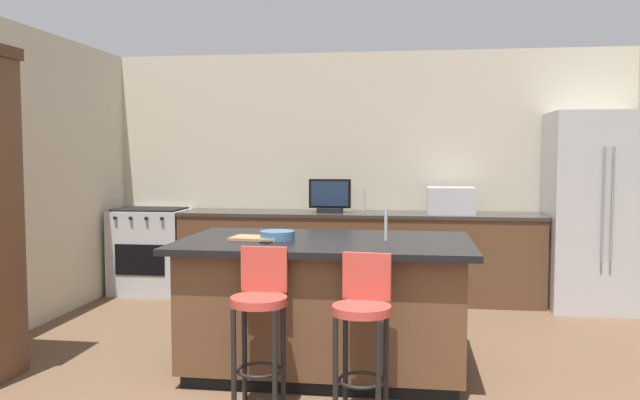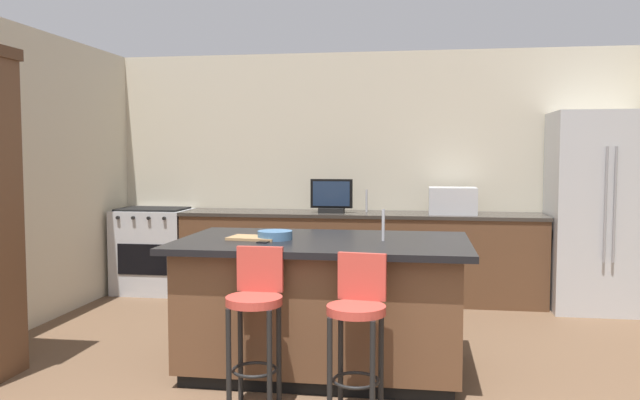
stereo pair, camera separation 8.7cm
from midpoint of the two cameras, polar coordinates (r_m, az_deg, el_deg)
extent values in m
cube|color=beige|center=(7.14, 4.62, 2.34)|extent=(6.11, 0.12, 2.64)
cube|color=brown|center=(6.85, 3.87, -5.10)|extent=(3.76, 0.60, 0.88)
cube|color=#332D28|center=(6.80, 3.89, -1.28)|extent=(3.78, 0.62, 0.04)
cube|color=black|center=(4.74, 0.81, -14.23)|extent=(1.79, 0.99, 0.09)
cube|color=brown|center=(4.62, 0.81, -8.98)|extent=(1.87, 1.07, 0.80)
cube|color=black|center=(4.54, 0.82, -3.79)|extent=(2.03, 1.23, 0.04)
cube|color=#B7BABF|center=(6.91, 23.63, -0.92)|extent=(0.90, 0.77, 1.94)
cylinder|color=gray|center=(6.50, 24.25, -0.38)|extent=(0.02, 0.02, 1.07)
cylinder|color=gray|center=(6.52, 24.93, -0.39)|extent=(0.02, 0.02, 1.07)
cube|color=#B7BABF|center=(7.41, -14.15, -4.39)|extent=(0.79, 0.60, 0.92)
cube|color=black|center=(7.14, -15.10, -5.09)|extent=(0.55, 0.01, 0.33)
cube|color=black|center=(7.35, -14.21, -0.77)|extent=(0.71, 0.50, 0.02)
cylinder|color=black|center=(7.18, -17.09, -1.50)|extent=(0.04, 0.03, 0.04)
cylinder|color=black|center=(7.11, -15.84, -1.53)|extent=(0.04, 0.03, 0.04)
cylinder|color=black|center=(7.04, -14.56, -1.56)|extent=(0.04, 0.03, 0.04)
cylinder|color=black|center=(6.97, -13.25, -1.59)|extent=(0.04, 0.03, 0.04)
cube|color=#B7BABF|center=(6.77, 11.98, -0.06)|extent=(0.48, 0.36, 0.27)
cube|color=black|center=(6.77, 1.39, -0.92)|extent=(0.26, 0.16, 0.05)
cube|color=black|center=(6.76, 1.39, 0.57)|extent=(0.44, 0.05, 0.30)
cube|color=#1E2D47|center=(6.73, 1.36, 0.56)|extent=(0.39, 0.01, 0.26)
cylinder|color=#B2B2B7|center=(6.88, 4.49, -0.06)|extent=(0.02, 0.02, 0.24)
cylinder|color=#B2B2B7|center=(4.49, 6.16, -2.21)|extent=(0.02, 0.02, 0.22)
cylinder|color=#B23D33|center=(3.91, -5.20, -8.85)|extent=(0.34, 0.34, 0.05)
cube|color=#B23D33|center=(4.02, -4.69, -6.09)|extent=(0.29, 0.04, 0.28)
cylinder|color=black|center=(3.92, -7.41, -14.03)|extent=(0.03, 0.03, 0.64)
cylinder|color=black|center=(3.86, -3.82, -14.30)|extent=(0.03, 0.03, 0.64)
cylinder|color=black|center=(4.14, -6.43, -13.01)|extent=(0.03, 0.03, 0.64)
cylinder|color=black|center=(4.09, -3.03, -13.24)|extent=(0.03, 0.03, 0.64)
torus|color=black|center=(4.02, -5.16, -14.69)|extent=(0.28, 0.28, 0.02)
cylinder|color=#B23D33|center=(3.74, 3.88, -9.65)|extent=(0.34, 0.34, 0.05)
cube|color=#B23D33|center=(3.85, 4.38, -6.74)|extent=(0.29, 0.07, 0.28)
cylinder|color=black|center=(3.75, 1.55, -14.96)|extent=(0.03, 0.03, 0.62)
cylinder|color=black|center=(3.70, 5.35, -15.25)|extent=(0.03, 0.03, 0.62)
cylinder|color=black|center=(3.97, 2.48, -13.85)|extent=(0.03, 0.03, 0.62)
cylinder|color=black|center=(3.93, 6.06, -14.09)|extent=(0.03, 0.03, 0.62)
torus|color=black|center=(3.86, 3.85, -15.59)|extent=(0.28, 0.28, 0.02)
cylinder|color=#3F668C|center=(4.54, -3.44, -3.12)|extent=(0.24, 0.24, 0.06)
cube|color=black|center=(4.43, -4.29, -3.66)|extent=(0.09, 0.16, 0.01)
cube|color=#A87F51|center=(4.58, -5.29, -3.35)|extent=(0.37, 0.27, 0.02)
camera|label=1|loc=(0.04, -89.56, 0.03)|focal=36.26mm
camera|label=2|loc=(0.04, 90.44, -0.03)|focal=36.26mm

